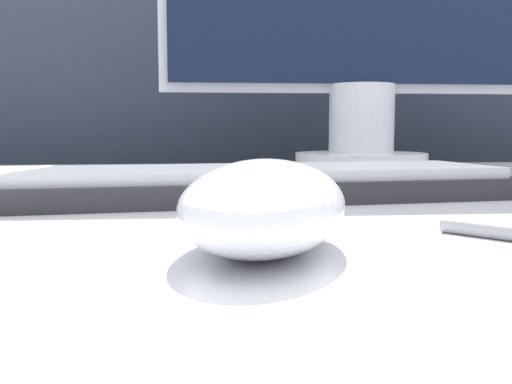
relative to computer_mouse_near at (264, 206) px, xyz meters
name	(u,v)px	position (x,y,z in m)	size (l,w,h in m)	color
partition_panel	(220,203)	(0.01, 0.79, -0.10)	(5.00, 0.03, 1.27)	#333D4C
computer_mouse_near	(264,206)	(0.00, 0.00, 0.00)	(0.10, 0.14, 0.04)	white
keyboard	(232,184)	(0.00, 0.20, -0.01)	(0.44, 0.18, 0.02)	#28282D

